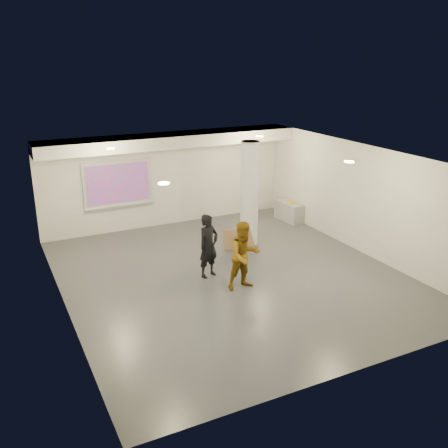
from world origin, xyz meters
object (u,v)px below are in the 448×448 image
column (249,194)px  projection_screen (118,184)px  credenza (289,211)px  woman (208,246)px  man (244,256)px

column → projection_screen: 4.08m
projection_screen → credenza: size_ratio=1.98×
projection_screen → woman: (1.10, -4.20, -0.72)m
credenza → woman: (-4.22, -2.79, 0.49)m
man → projection_screen: bearing=106.0°
column → woman: (-2.00, -1.55, -0.70)m
woman → man: size_ratio=0.97×
credenza → woman: bearing=-151.7°
column → credenza: column is taller
column → credenza: size_ratio=2.83×
projection_screen → man: projection_screen is taller
credenza → man: man is taller
credenza → man: (-3.75, -3.77, 0.51)m
column → credenza: 2.81m
man → woman: bearing=114.9°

